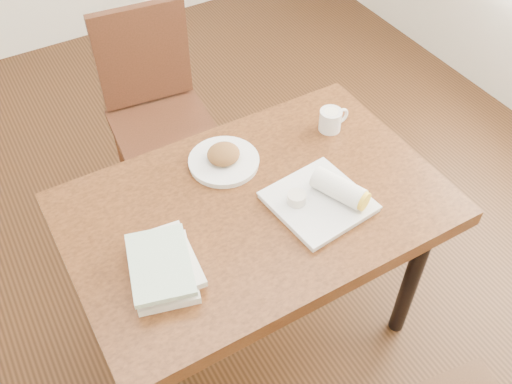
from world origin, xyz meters
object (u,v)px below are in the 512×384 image
plate_scone (224,159)px  book_stack (163,266)px  chair_far (156,104)px  table (256,220)px  coffee_mug (331,119)px  plate_burrito (325,198)px

plate_scone → book_stack: plate_scone is taller
plate_scone → chair_far: bearing=89.0°
table → coffee_mug: coffee_mug is taller
chair_far → book_stack: 1.08m
plate_scone → coffee_mug: 0.42m
coffee_mug → book_stack: bearing=-160.1°
table → plate_scone: bearing=91.2°
plate_burrito → plate_scone: bearing=120.6°
coffee_mug → plate_burrito: plate_burrito is taller
plate_burrito → book_stack: size_ratio=1.07×
table → book_stack: book_stack is taller
chair_far → plate_scone: chair_far is taller
plate_scone → plate_burrito: plate_burrito is taller
table → coffee_mug: (0.41, 0.18, 0.13)m
table → coffee_mug: bearing=23.4°
table → chair_far: bearing=89.6°
book_stack → plate_scone: bearing=41.0°
table → chair_far: chair_far is taller
plate_scone → book_stack: bearing=-139.0°
table → plate_scone: plate_scone is taller
plate_scone → book_stack: size_ratio=0.84×
chair_far → book_stack: chair_far is taller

